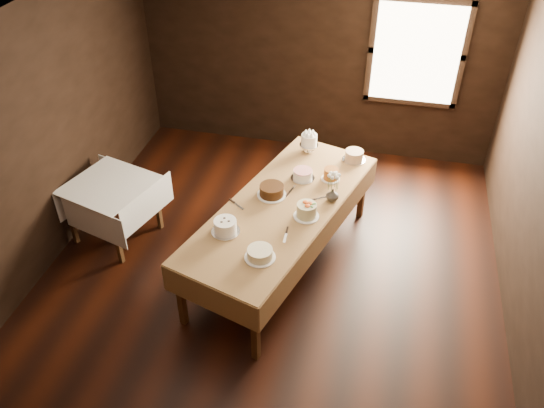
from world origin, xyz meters
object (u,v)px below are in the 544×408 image
at_px(cake_chocolate, 272,191).
at_px(cake_server_b, 285,238).
at_px(cake_swirl, 225,227).
at_px(cake_cream, 260,254).
at_px(cake_meringue, 309,144).
at_px(cake_speckled, 354,156).
at_px(cake_server_e, 239,206).
at_px(flower_vase, 332,195).
at_px(cake_server_c, 292,189).
at_px(cake_lattice, 303,175).
at_px(side_table, 110,190).
at_px(display_table, 282,210).
at_px(cake_server_d, 322,198).
at_px(cake_caramel, 331,174).
at_px(cake_flowers, 307,211).

bearing_deg(cake_chocolate, cake_server_b, -66.29).
distance_m(cake_swirl, cake_cream, 0.51).
distance_m(cake_meringue, cake_speckled, 0.56).
bearing_deg(cake_cream, cake_server_b, 62.63).
distance_m(cake_server_e, flower_vase, 1.00).
height_order(cake_swirl, cake_server_c, cake_swirl).
relative_size(cake_meringue, cake_lattice, 0.88).
bearing_deg(cake_cream, cake_swirl, 146.04).
relative_size(side_table, cake_swirl, 3.85).
bearing_deg(flower_vase, cake_server_b, -116.80).
bearing_deg(cake_speckled, display_table, -121.38).
relative_size(side_table, cake_speckled, 3.86).
distance_m(cake_speckled, cake_server_d, 0.87).
bearing_deg(cake_lattice, cake_cream, -96.21).
height_order(cake_server_d, flower_vase, flower_vase).
bearing_deg(cake_server_c, cake_server_d, -91.12).
relative_size(cake_meringue, cake_chocolate, 0.72).
bearing_deg(cake_server_e, display_table, 51.91).
xyz_separation_m(cake_server_d, cake_server_e, (-0.83, -0.35, 0.00)).
bearing_deg(display_table, cake_server_b, -74.76).
bearing_deg(cake_server_e, cake_server_b, 2.36).
bearing_deg(cake_server_b, cake_cream, -30.43).
height_order(cake_server_b, flower_vase, flower_vase).
distance_m(cake_speckled, cake_swirl, 1.95).
height_order(cake_meringue, flower_vase, cake_meringue).
bearing_deg(cake_swirl, cake_cream, -33.96).
bearing_deg(cake_server_e, cake_server_d, 58.61).
distance_m(cake_chocolate, cake_server_d, 0.54).
height_order(cake_chocolate, cake_server_c, cake_chocolate).
distance_m(cake_speckled, cake_lattice, 0.73).
height_order(display_table, side_table, display_table).
bearing_deg(side_table, cake_server_c, 7.17).
bearing_deg(cake_server_e, cake_caramel, 75.62).
relative_size(cake_meringue, cake_flowers, 0.91).
bearing_deg(cake_server_b, cake_swirl, -88.69).
xyz_separation_m(cake_cream, cake_server_b, (0.17, 0.33, -0.05)).
relative_size(cake_server_c, flower_vase, 1.67).
height_order(cake_speckled, cake_swirl, cake_swirl).
relative_size(cake_chocolate, cake_server_c, 1.42).
relative_size(display_table, cake_meringue, 11.88).
bearing_deg(cake_lattice, cake_meringue, 93.38).
bearing_deg(cake_speckled, cake_cream, -109.53).
height_order(cake_flowers, cake_server_d, cake_flowers).
bearing_deg(flower_vase, cake_swirl, -141.52).
height_order(cake_flowers, cake_server_c, cake_flowers).
bearing_deg(cake_flowers, cake_cream, -113.80).
relative_size(cake_speckled, flower_vase, 2.00).
height_order(cake_cream, cake_server_d, cake_cream).
bearing_deg(cake_lattice, cake_server_e, -130.18).
distance_m(cake_caramel, cake_server_c, 0.48).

